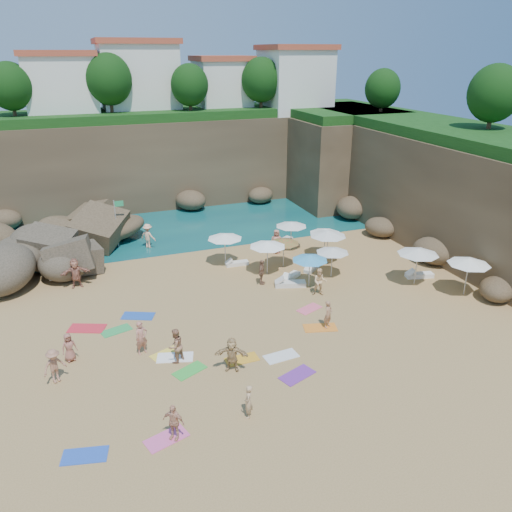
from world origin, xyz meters
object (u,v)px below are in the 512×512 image
object	(u,v)px
parasol_2	(325,231)
lounger_0	(283,241)
parasol_0	(267,244)
person_stand_4	(276,241)
person_stand_1	(176,346)
flag_pole	(117,217)
person_stand_2	(148,236)
person_stand_0	(141,338)
rock_outcrop	(62,272)
person_stand_5	(75,273)
parasol_1	(225,236)
person_stand_6	(248,402)
person_stand_3	(262,272)

from	to	relation	value
parasol_2	lounger_0	size ratio (longest dim) A/B	1.24
parasol_0	person_stand_4	bearing A→B (deg)	58.15
parasol_2	person_stand_1	xyz separation A→B (m)	(-12.92, -9.40, -1.09)
flag_pole	person_stand_2	size ratio (longest dim) A/B	1.94
person_stand_0	person_stand_4	world-z (taller)	person_stand_4
parasol_2	person_stand_2	distance (m)	13.30
rock_outcrop	person_stand_1	distance (m)	14.20
person_stand_2	person_stand_4	size ratio (longest dim) A/B	1.05
person_stand_1	flag_pole	bearing A→B (deg)	-119.51
parasol_0	lounger_0	xyz separation A→B (m)	(3.32, 4.95, -1.97)
parasol_0	lounger_0	world-z (taller)	parasol_0
lounger_0	person_stand_5	world-z (taller)	person_stand_5
parasol_1	person_stand_6	size ratio (longest dim) A/B	1.64
parasol_1	person_stand_0	bearing A→B (deg)	-127.90
person_stand_1	person_stand_2	xyz separation A→B (m)	(1.22, 15.64, 0.07)
flag_pole	parasol_1	distance (m)	9.00
person_stand_4	person_stand_5	distance (m)	14.13
person_stand_6	person_stand_1	bearing A→B (deg)	-136.43
person_stand_1	person_stand_2	world-z (taller)	person_stand_2
parasol_1	person_stand_1	distance (m)	12.05
flag_pole	person_stand_2	xyz separation A→B (m)	(2.02, -1.05, -1.40)
flag_pole	parasol_2	xyz separation A→B (m)	(13.72, -7.28, -0.38)
person_stand_0	person_stand_1	distance (m)	1.94
rock_outcrop	person_stand_4	xyz separation A→B (m)	(15.02, -1.94, 0.91)
person_stand_4	person_stand_0	bearing A→B (deg)	-115.23
flag_pole	person_stand_3	xyz separation A→B (m)	(7.78, -10.02, -1.52)
person_stand_6	parasol_0	bearing A→B (deg)	177.30
person_stand_2	person_stand_6	distance (m)	20.56
flag_pole	parasol_1	xyz separation A→B (m)	(6.54, -6.17, -0.24)
person_stand_6	person_stand_4	bearing A→B (deg)	175.84
parasol_1	parasol_2	xyz separation A→B (m)	(7.18, -1.11, -0.14)
parasol_2	person_stand_5	xyz separation A→B (m)	(-17.09, 0.97, -1.00)
parasol_1	person_stand_3	xyz separation A→B (m)	(1.24, -3.85, -1.28)
person_stand_4	person_stand_6	size ratio (longest dim) A/B	1.22
rock_outcrop	person_stand_2	size ratio (longest dim) A/B	3.67
person_stand_0	person_stand_3	world-z (taller)	person_stand_0
flag_pole	person_stand_3	size ratio (longest dim) A/B	2.21
parasol_1	person_stand_4	world-z (taller)	parasol_1
rock_outcrop	parasol_1	world-z (taller)	parasol_1
lounger_0	person_stand_6	size ratio (longest dim) A/B	1.23
parasol_1	parasol_0	bearing A→B (deg)	-47.87
rock_outcrop	person_stand_0	bearing A→B (deg)	-72.84
lounger_0	person_stand_0	xyz separation A→B (m)	(-12.68, -11.72, 0.74)
rock_outcrop	lounger_0	xyz separation A→B (m)	(16.36, -0.19, 0.14)
person_stand_2	person_stand_6	bearing A→B (deg)	134.41
parasol_2	person_stand_4	bearing A→B (deg)	147.79
lounger_0	person_stand_6	bearing A→B (deg)	-147.37
rock_outcrop	person_stand_0	distance (m)	12.49
person_stand_0	person_stand_1	size ratio (longest dim) A/B	1.00
person_stand_3	person_stand_2	bearing A→B (deg)	67.92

